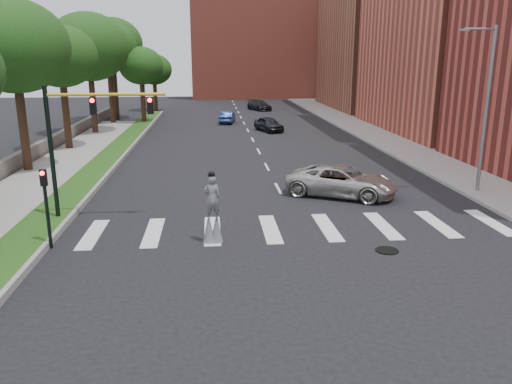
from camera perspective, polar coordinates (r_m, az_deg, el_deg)
name	(u,v)px	position (r m, az deg, el deg)	size (l,w,h in m)	color
ground_plane	(303,236)	(21.52, 5.37, -5.01)	(160.00, 160.00, 0.00)	black
grass_median	(115,152)	(41.23, -15.86, 4.41)	(2.00, 60.00, 0.25)	#1E4513
median_curb	(128,152)	(41.04, -14.42, 4.49)	(0.20, 60.00, 0.28)	gray
sidewalk_left	(32,184)	(32.54, -24.19, 0.83)	(4.00, 60.00, 0.18)	gray
sidewalk_right	(387,138)	(48.27, 14.75, 5.95)	(5.00, 90.00, 0.18)	gray
stone_wall	(50,144)	(44.41, -22.45, 5.14)	(0.50, 56.00, 1.10)	#57524A
manhole	(387,250)	(20.47, 14.74, -6.48)	(0.90, 0.90, 0.04)	black
building_mid	(472,9)	(56.32, 23.45, 18.66)	(16.00, 22.00, 24.00)	#C2533D
building_far	(387,39)	(78.27, 14.74, 16.58)	(16.00, 22.00, 20.00)	brown
building_backdrop	(261,49)	(98.35, 0.61, 16.07)	(26.00, 14.00, 18.00)	#C2533D
streetlight	(485,105)	(29.84, 24.73, 8.99)	(2.05, 0.20, 9.00)	slate
traffic_signal	(77,132)	(23.84, -19.75, 6.45)	(5.30, 0.23, 6.20)	black
secondary_signal	(46,201)	(21.12, -22.87, -1.00)	(0.25, 0.21, 3.23)	black
stilt_performer	(212,214)	(20.39, -5.00, -2.51)	(0.84, 0.53, 3.02)	black
suv_crossing	(342,181)	(27.75, 9.75, 1.25)	(2.75, 5.96, 1.66)	#BBB9B1
car_near	(269,124)	(51.83, 1.47, 7.76)	(1.74, 4.33, 1.47)	black
car_mid	(227,117)	(58.57, -3.28, 8.53)	(1.43, 4.10, 1.35)	navy
car_far	(259,105)	(73.01, 0.38, 9.88)	(1.97, 4.83, 1.40)	black
tree_2	(13,47)	(35.80, -25.98, 14.71)	(6.87, 6.87, 10.99)	black
tree_3	(60,57)	(43.49, -21.45, 14.19)	(5.74, 5.74, 9.93)	black
tree_4	(88,47)	(52.09, -18.61, 15.42)	(7.62, 7.62, 11.59)	black
tree_5	(112,44)	(63.78, -16.12, 15.93)	(7.15, 7.15, 11.98)	black
tree_6	(141,66)	(59.02, -13.00, 13.83)	(4.93, 4.93, 8.58)	black
tree_7	(154,70)	(73.24, -11.58, 13.53)	(4.98, 4.98, 7.87)	black
tree_8	(108,47)	(59.56, -16.59, 15.60)	(6.36, 6.36, 11.25)	black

